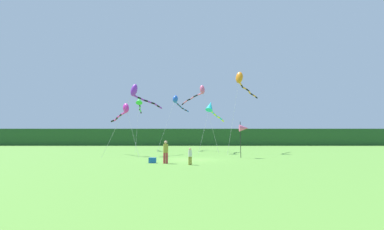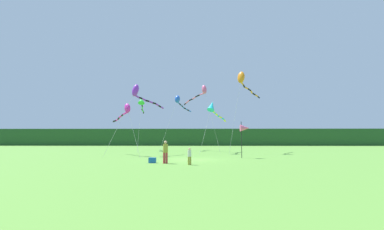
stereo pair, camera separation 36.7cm
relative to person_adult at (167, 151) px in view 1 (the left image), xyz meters
name	(u,v)px [view 1 (the left image)]	position (x,y,z in m)	size (l,w,h in m)	color
ground_plane	(192,160)	(1.89, 3.50, -0.97)	(120.00, 120.00, 0.00)	#5B9338
distant_treeline	(193,137)	(1.89, 48.50, 1.27)	(108.00, 2.09, 4.49)	#234C23
person_adult	(167,151)	(0.00, 0.00, 0.00)	(0.38, 0.38, 1.74)	#B23338
person_child	(191,155)	(1.89, -0.98, -0.28)	(0.27, 0.27, 1.24)	olive
cooler_box	(154,160)	(-1.07, 0.42, -0.76)	(0.58, 0.31, 0.42)	#1959B2
banner_flag_pole	(245,128)	(7.20, 5.57, 1.94)	(0.90, 0.70, 3.59)	black
kite_orange	(242,80)	(8.68, 14.04, 8.82)	(5.73, 7.45, 10.92)	#B2B2B2
kite_blue	(178,101)	(-0.50, 20.94, 7.05)	(4.41, 8.57, 8.97)	#B2B2B2
kite_purple	(138,93)	(-4.31, 9.15, 6.21)	(5.37, 6.20, 8.23)	#B2B2B2
kite_green	(141,102)	(-6.37, 20.30, 6.79)	(1.38, 9.50, 8.64)	#B2B2B2
kite_rainbow	(201,92)	(3.15, 18.16, 7.95)	(5.27, 8.89, 9.97)	#B2B2B2
kite_magenta	(125,111)	(-5.70, 8.87, 4.11)	(5.02, 6.55, 5.98)	#B2B2B2
kite_cyan	(212,108)	(4.55, 13.61, 5.03)	(4.08, 7.61, 6.97)	#B2B2B2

